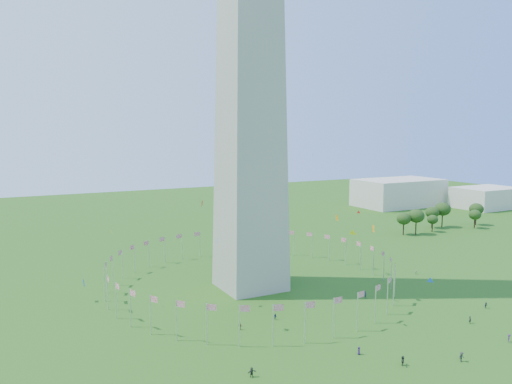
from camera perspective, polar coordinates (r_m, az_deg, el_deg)
ground at (r=106.80m, az=12.15°, el=-17.88°), size 600.00×600.00×0.00m
flag_ring at (r=144.71m, az=-0.65°, el=-9.12°), size 80.24×80.24×9.00m
gov_building_east_a at (r=311.09m, az=15.95°, el=-0.06°), size 50.00×30.00×16.00m
gov_building_east_b at (r=320.91m, az=24.84°, el=-0.59°), size 35.00×25.00×12.00m
crowd at (r=102.30m, az=9.96°, el=-18.42°), size 98.70×56.60×2.05m
kites_aloft at (r=126.49m, az=10.09°, el=-4.86°), size 104.24×73.03×36.96m
tree_line_east at (r=241.88m, az=20.25°, el=-2.87°), size 53.49×15.42×11.38m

